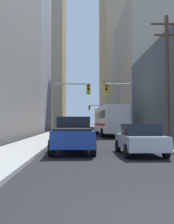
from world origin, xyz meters
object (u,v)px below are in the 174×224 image
city_bus (110,120)px  traffic_signal_far_right (96,112)px  pickup_truck_blue (73,135)px  sedan_white (76,129)px  sedan_red (77,128)px  traffic_signal_near_right (120,98)px  sedan_maroon (74,133)px  sedan_silver (140,139)px  traffic_signal_near_left (69,98)px

city_bus → traffic_signal_far_right: bearing=89.4°
pickup_truck_blue → sedan_white: size_ratio=1.29×
sedan_red → traffic_signal_near_right: 17.56m
sedan_maroon → traffic_signal_far_right: 38.53m
sedan_maroon → traffic_signal_far_right: traffic_signal_far_right is taller
city_bus → sedan_red: size_ratio=2.72×
sedan_white → traffic_signal_near_right: 10.72m
sedan_silver → sedan_maroon: 8.33m
sedan_white → traffic_signal_near_right: traffic_signal_near_right is taller
sedan_white → traffic_signal_near_left: (-0.67, -9.25, 3.27)m
sedan_white → sedan_silver: bearing=-81.9°
sedan_maroon → traffic_signal_far_right: size_ratio=0.70×
city_bus → sedan_white: 5.70m
sedan_maroon → sedan_red: 22.30m
sedan_silver → sedan_maroon: (-3.33, 7.63, 0.00)m
sedan_maroon → sedan_red: (0.12, 22.30, 0.00)m
city_bus → sedan_silver: bearing=-92.2°
sedan_maroon → traffic_signal_near_right: 7.86m
pickup_truck_blue → traffic_signal_near_left: traffic_signal_near_left is taller
pickup_truck_blue → sedan_red: pickup_truck_blue is taller
traffic_signal_near_right → traffic_signal_far_right: 32.55m
sedan_silver → sedan_red: size_ratio=0.99×
sedan_red → sedan_maroon: bearing=-90.3°
sedan_silver → sedan_white: size_ratio=1.00×
sedan_maroon → sedan_silver: bearing=-66.4°
city_bus → traffic_signal_near_left: 7.34m
sedan_red → traffic_signal_near_right: bearing=-75.4°
sedan_silver → sedan_maroon: same height
city_bus → traffic_signal_near_left: (-4.61, -5.30, 2.11)m
city_bus → sedan_silver: size_ratio=2.75×
sedan_maroon → sedan_red: same height
sedan_maroon → traffic_signal_near_right: bearing=51.3°
pickup_truck_blue → traffic_signal_near_right: (4.42, 11.84, 3.06)m
traffic_signal_far_right → sedan_maroon: bearing=-96.5°
city_bus → traffic_signal_near_right: traffic_signal_near_right is taller
pickup_truck_blue → traffic_signal_far_right: size_ratio=0.90×
sedan_red → traffic_signal_near_left: 17.04m
sedan_silver → traffic_signal_near_left: (-3.89, 13.23, 3.27)m
city_bus → sedan_maroon: size_ratio=2.75×
sedan_maroon → city_bus: bearing=69.6°
city_bus → traffic_signal_far_right: traffic_signal_far_right is taller
city_bus → sedan_maroon: (-4.06, -10.89, -1.16)m
traffic_signal_near_right → traffic_signal_far_right: (-0.14, 32.55, 0.02)m
traffic_signal_near_left → traffic_signal_near_right: (5.03, -0.00, -0.05)m
city_bus → sedan_white: bearing=135.0°
city_bus → sedan_silver: city_bus is taller
sedan_white → traffic_signal_near_left: traffic_signal_near_left is taller
city_bus → traffic_signal_near_right: (0.42, -5.30, 2.06)m
city_bus → pickup_truck_blue: city_bus is taller
sedan_red → traffic_signal_near_left: size_ratio=0.71×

